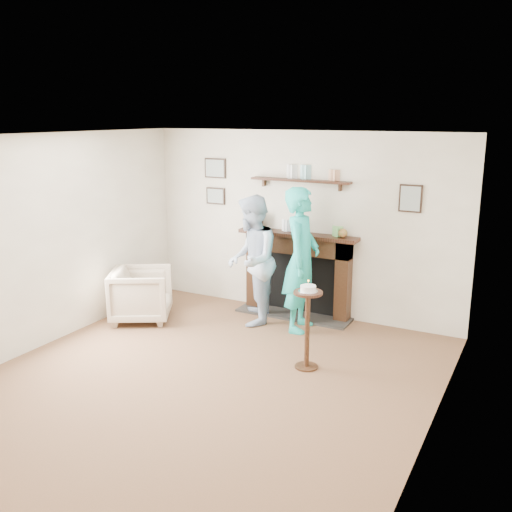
# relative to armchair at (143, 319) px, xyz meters

# --- Properties ---
(ground) EXTENTS (5.00, 5.00, 0.00)m
(ground) POSITION_rel_armchair_xyz_m (1.76, -1.20, 0.00)
(ground) COLOR brown
(ground) RESTS_ON ground
(room_shell) EXTENTS (4.54, 5.02, 2.52)m
(room_shell) POSITION_rel_armchair_xyz_m (1.76, -0.51, 1.62)
(room_shell) COLOR beige
(room_shell) RESTS_ON ground
(armchair) EXTENTS (1.05, 1.04, 0.71)m
(armchair) POSITION_rel_armchair_xyz_m (0.00, 0.00, 0.00)
(armchair) COLOR #C7AA93
(armchair) RESTS_ON ground
(man) EXTENTS (0.92, 1.01, 1.70)m
(man) POSITION_rel_armchair_xyz_m (1.36, 0.60, 0.00)
(man) COLOR silver
(man) RESTS_ON ground
(woman) EXTENTS (0.53, 0.73, 1.84)m
(woman) POSITION_rel_armchair_xyz_m (2.03, 0.68, 0.00)
(woman) COLOR teal
(woman) RESTS_ON ground
(pedestal_table) EXTENTS (0.31, 0.31, 1.00)m
(pedestal_table) POSITION_rel_armchair_xyz_m (2.56, -0.37, 0.62)
(pedestal_table) COLOR black
(pedestal_table) RESTS_ON ground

